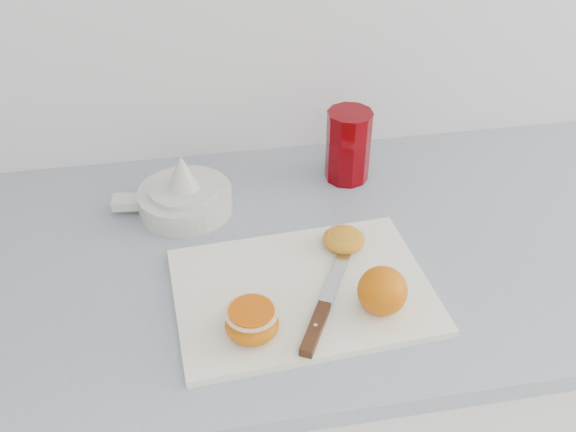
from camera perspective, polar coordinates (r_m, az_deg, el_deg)
The scene contains 8 objects.
counter at distance 1.36m, azimuth 3.51°, elevation -16.81°, with size 2.65×0.64×0.89m.
cutting_board at distance 0.93m, azimuth 1.30°, elevation -6.67°, with size 0.37×0.26×0.01m, color white.
whole_orange at distance 0.89m, azimuth 8.39°, elevation -6.60°, with size 0.07×0.07×0.07m.
half_orange at distance 0.85m, azimuth -3.23°, elevation -9.41°, with size 0.07×0.07×0.04m.
squeezed_shell at distance 1.00m, azimuth 4.98°, elevation -2.04°, with size 0.07×0.07×0.03m.
paring_knife at distance 0.88m, azimuth 2.79°, elevation -9.10°, with size 0.12×0.20×0.01m.
citrus_juicer at distance 1.09m, azimuth -9.25°, elevation 1.81°, with size 0.20×0.16×0.11m.
red_tumbler at distance 1.15m, azimuth 5.36°, elevation 6.02°, with size 0.08×0.08×0.13m.
Camera 1 is at (-0.39, 0.92, 1.54)m, focal length 40.00 mm.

